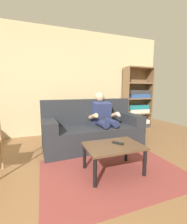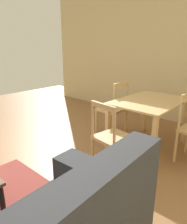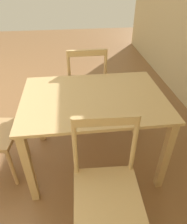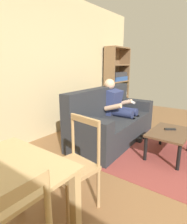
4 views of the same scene
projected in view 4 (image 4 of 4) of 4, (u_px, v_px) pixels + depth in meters
wall_back at (31, 66)px, 3.38m from camera, size 6.64×0.12×2.77m
couch at (111, 121)px, 3.61m from camera, size 2.07×0.93×0.98m
person_lounging at (118, 107)px, 3.74m from camera, size 0.61×0.87×1.13m
coffee_table at (169, 135)px, 2.92m from camera, size 0.80×0.55×0.40m
tv_remote at (170, 129)px, 2.98m from camera, size 0.14×0.17×0.02m
bookshelf at (116, 87)px, 5.43m from camera, size 0.89×0.36×1.87m
dining_chair_facing_couch at (73, 166)px, 1.84m from camera, size 0.47×0.47×0.92m
area_rug at (167, 155)px, 3.01m from camera, size 2.01×1.41×0.01m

